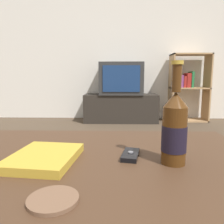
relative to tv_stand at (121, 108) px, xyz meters
The scene contains 9 objects.
back_wall 1.15m from the tv_stand, 120.78° to the left, with size 8.00×0.05×2.60m.
coffee_table 2.74m from the tv_stand, 93.63° to the right, with size 1.14×0.89×0.42m.
tv_stand is the anchor object (origin of this frame).
television 0.44m from the tv_stand, 90.00° to the right, with size 0.62×0.49×0.46m.
bookshelf 1.05m from the tv_stand, ahead, with size 0.56×0.30×1.00m.
beer_bottle 2.69m from the tv_stand, 87.60° to the right, with size 0.07×0.07×0.29m.
cell_phone 2.63m from the tv_stand, 90.15° to the right, with size 0.07×0.11×0.02m.
coaster 2.88m from the tv_stand, 93.47° to the right, with size 0.10×0.10×0.01m.
table_book 2.68m from the tv_stand, 95.59° to the right, with size 0.20×0.24×0.02m.
Camera 1 is at (0.13, -0.53, 0.66)m, focal length 35.00 mm.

